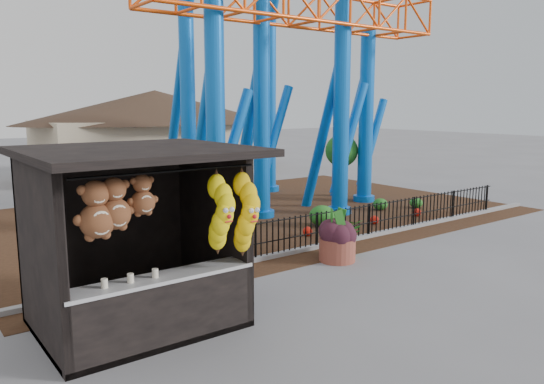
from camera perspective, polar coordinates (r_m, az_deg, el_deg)
ground at (r=10.41m, az=4.24°, el=-12.12°), size 120.00×120.00×0.00m
mulch_bed at (r=18.87m, az=-2.49°, el=-2.27°), size 18.00×12.00×0.02m
curb at (r=15.09m, az=8.29°, el=-5.13°), size 18.00×0.18×0.12m
prize_booth at (r=9.16m, az=-13.92°, el=-5.30°), size 3.50×3.40×3.12m
picket_fence at (r=15.63m, az=10.67°, el=-3.03°), size 12.20×0.06×1.00m
roller_coaster at (r=19.50m, az=-0.19°, el=17.12°), size 11.00×6.37×10.82m
terracotta_planter at (r=13.22m, az=7.03°, el=-6.15°), size 1.11×1.11×0.58m
planter_foliage at (r=13.07m, az=7.08°, el=-3.58°), size 0.70×0.70×0.64m
potted_plant at (r=13.65m, az=7.74°, el=-4.84°), size 1.00×0.91×0.96m
landscaping at (r=16.67m, az=2.55°, el=-2.76°), size 9.06×3.25×0.67m
pavilion at (r=29.98m, az=-12.42°, el=7.71°), size 15.00×15.00×4.80m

